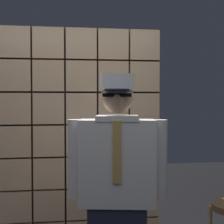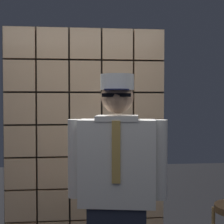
{
  "view_description": "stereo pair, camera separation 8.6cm",
  "coord_description": "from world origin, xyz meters",
  "views": [
    {
      "loc": [
        -0.16,
        -1.97,
        1.55
      ],
      "look_at": [
        0.16,
        0.33,
        1.47
      ],
      "focal_mm": 54.12,
      "sensor_mm": 36.0,
      "label": 1
    },
    {
      "loc": [
        -0.08,
        -1.98,
        1.55
      ],
      "look_at": [
        0.16,
        0.33,
        1.47
      ],
      "focal_mm": 54.12,
      "sensor_mm": 36.0,
      "label": 2
    }
  ],
  "objects": [
    {
      "name": "standing_person",
      "position": [
        0.19,
        0.31,
        0.9
      ],
      "size": [
        0.69,
        0.34,
        1.73
      ],
      "rotation": [
        0.0,
        0.0,
        -0.18
      ],
      "color": "#1E2333",
      "rests_on": "ground"
    },
    {
      "name": "glass_block_wall",
      "position": [
        0.0,
        1.5,
        1.14
      ],
      "size": [
        1.66,
        0.1,
        2.32
      ],
      "color": "#E0B78C",
      "rests_on": "ground"
    }
  ]
}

